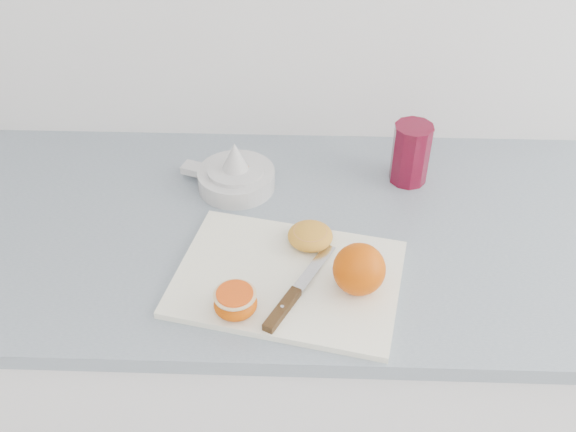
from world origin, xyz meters
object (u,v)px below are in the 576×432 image
(red_tumbler, at_px, (410,156))
(half_orange, at_px, (235,302))
(cutting_board, at_px, (288,278))
(citrus_juicer, at_px, (235,175))
(counter, at_px, (336,373))

(red_tumbler, bearing_deg, half_orange, -129.33)
(cutting_board, bearing_deg, half_orange, -133.44)
(citrus_juicer, xyz_separation_m, red_tumbler, (0.34, 0.04, 0.03))
(counter, xyz_separation_m, citrus_juicer, (-0.22, 0.11, 0.47))
(half_orange, height_order, red_tumbler, red_tumbler)
(citrus_juicer, distance_m, red_tumbler, 0.34)
(red_tumbler, bearing_deg, cutting_board, -128.08)
(cutting_board, xyz_separation_m, citrus_juicer, (-0.11, 0.26, 0.02))
(citrus_juicer, bearing_deg, cutting_board, -66.60)
(counter, xyz_separation_m, cutting_board, (-0.11, -0.15, 0.45))
(counter, bearing_deg, cutting_board, -125.15)
(counter, relative_size, red_tumbler, 19.32)
(half_orange, height_order, citrus_juicer, citrus_juicer)
(counter, distance_m, citrus_juicer, 0.53)
(half_orange, bearing_deg, counter, 51.68)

